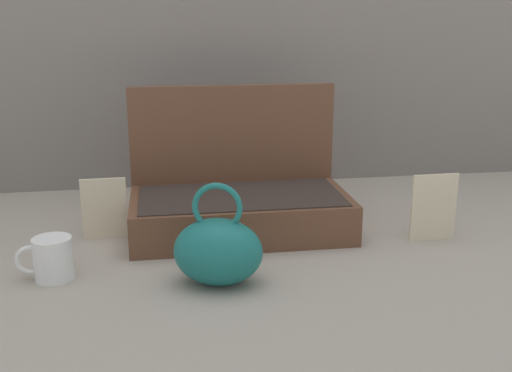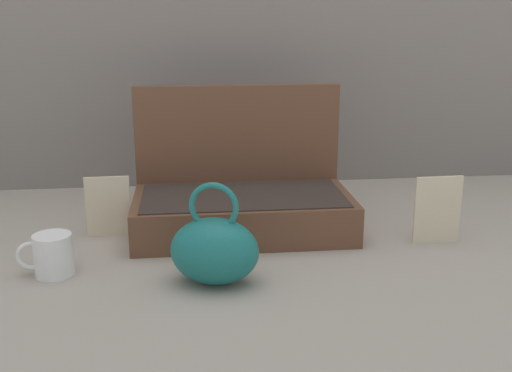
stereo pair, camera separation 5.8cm
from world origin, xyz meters
name	(u,v)px [view 2 (the right image)]	position (x,y,z in m)	size (l,w,h in m)	color
ground_plane	(262,250)	(0.00, 0.00, 0.00)	(6.00, 6.00, 0.00)	#9E9384
open_suitcase	(242,198)	(-0.03, 0.14, 0.08)	(0.51, 0.28, 0.33)	brown
teal_pouch_handbag	(215,250)	(-0.11, -0.16, 0.07)	(0.20, 0.16, 0.20)	#196B66
coffee_mug	(52,255)	(-0.43, -0.08, 0.04)	(0.11, 0.08, 0.08)	white
info_card_left	(438,210)	(0.39, 0.00, 0.08)	(0.11, 0.01, 0.16)	beige
poster_card_right	(108,206)	(-0.34, 0.13, 0.07)	(0.10, 0.01, 0.14)	beige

